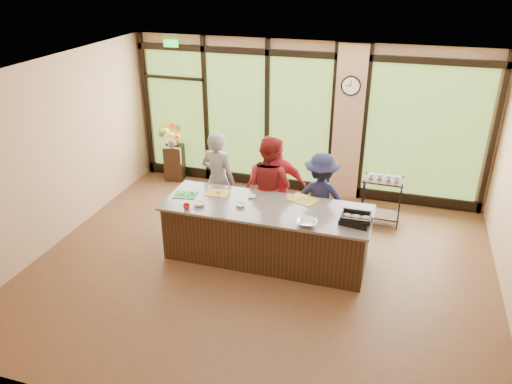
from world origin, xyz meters
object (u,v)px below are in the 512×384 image
Objects in this scene: island_base at (266,234)px; flower_stand at (175,162)px; cook_left at (218,180)px; bar_cart at (382,195)px; roasting_pan at (356,221)px; cook_right at (320,198)px.

island_base reaches higher than flower_stand.
bar_cart is (2.74, 0.89, -0.31)m from cook_left.
cook_left is at bearing -160.40° from bar_cart.
roasting_pan is 0.56× the size of flower_stand.
island_base is 1.12m from cook_right.
roasting_pan reaches higher than flower_stand.
island_base is 1.77× the size of cook_left.
island_base is 1.44m from cook_left.
cook_left is at bearing 169.25° from roasting_pan.
cook_right reaches higher than island_base.
cook_right is 1.64× the size of bar_cart.
cook_left reaches higher than roasting_pan.
cook_right is 3.72× the size of roasting_pan.
cook_left is 2.33× the size of flower_stand.
cook_right reaches higher than roasting_pan.
cook_left is at bearing 143.61° from island_base.
bar_cart reaches higher than flower_stand.
flower_stand is 0.79× the size of bar_cart.
island_base is at bearing -175.30° from roasting_pan.
cook_left is 1.80m from cook_right.
flower_stand is (-3.43, 1.64, -0.40)m from cook_right.
flower_stand is at bearing 171.92° from bar_cart.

